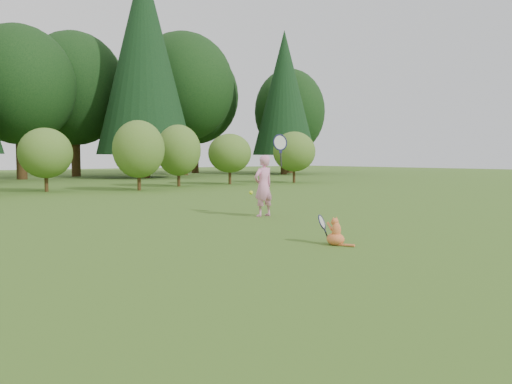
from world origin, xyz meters
TOP-DOWN VIEW (x-y plane):
  - ground at (0.00, 0.00)m, footprint 100.00×100.00m
  - shrub_row at (0.00, 13.00)m, footprint 28.00×3.00m
  - child at (1.68, 2.39)m, footprint 0.79×0.51m
  - cat at (0.22, -1.11)m, footprint 0.33×0.63m
  - tennis_ball at (-0.24, 0.38)m, footprint 0.07×0.07m

SIDE VIEW (x-z plane):
  - ground at x=0.00m, z-range 0.00..0.00m
  - cat at x=0.22m, z-range -0.07..0.50m
  - child at x=1.68m, z-range -0.31..1.75m
  - tennis_ball at x=-0.24m, z-range 0.70..0.76m
  - shrub_row at x=0.00m, z-range 0.00..2.80m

